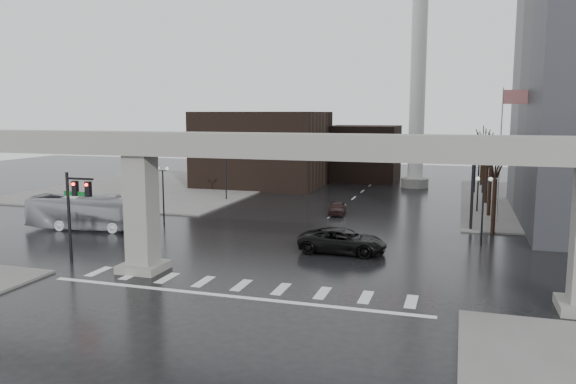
{
  "coord_description": "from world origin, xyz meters",
  "views": [
    {
      "loc": [
        11.79,
        -30.02,
        9.82
      ],
      "look_at": [
        0.62,
        6.07,
        4.5
      ],
      "focal_mm": 35.0,
      "sensor_mm": 36.0,
      "label": 1
    }
  ],
  "objects_px": {
    "pickup_truck": "(343,241)",
    "far_car": "(337,208)",
    "signal_mast_arm": "(426,161)",
    "city_bus": "(88,212)"
  },
  "relations": [
    {
      "from": "pickup_truck",
      "to": "signal_mast_arm",
      "type": "bearing_deg",
      "value": -24.73
    },
    {
      "from": "pickup_truck",
      "to": "far_car",
      "type": "xyz_separation_m",
      "value": [
        -3.6,
        14.81,
        -0.22
      ]
    },
    {
      "from": "signal_mast_arm",
      "to": "city_bus",
      "type": "relative_size",
      "value": 1.14
    },
    {
      "from": "signal_mast_arm",
      "to": "far_car",
      "type": "relative_size",
      "value": 3.19
    },
    {
      "from": "pickup_truck",
      "to": "far_car",
      "type": "bearing_deg",
      "value": 14.01
    },
    {
      "from": "signal_mast_arm",
      "to": "pickup_truck",
      "type": "relative_size",
      "value": 1.95
    },
    {
      "from": "pickup_truck",
      "to": "far_car",
      "type": "height_order",
      "value": "pickup_truck"
    },
    {
      "from": "signal_mast_arm",
      "to": "far_car",
      "type": "xyz_separation_m",
      "value": [
        -8.58,
        4.17,
        -5.18
      ]
    },
    {
      "from": "city_bus",
      "to": "pickup_truck",
      "type": "bearing_deg",
      "value": -99.72
    },
    {
      "from": "pickup_truck",
      "to": "far_car",
      "type": "relative_size",
      "value": 1.64
    }
  ]
}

